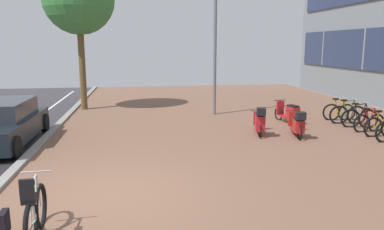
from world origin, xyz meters
The scene contains 12 objects.
ground centered at (1.43, 0.00, -0.02)m, with size 21.00×40.00×0.13m.
bicycle_foreground centered at (-1.08, -1.46, 0.40)m, with size 0.65×1.47×1.13m.
bicycle_rack_01 centered at (8.56, 3.73, 0.34)m, with size 1.30×0.48×0.96m.
bicycle_rack_02 centered at (8.56, 4.41, 0.33)m, with size 1.24×0.48×0.92m.
bicycle_rack_03 centered at (8.63, 5.10, 0.35)m, with size 1.34×0.47×0.99m.
bicycle_rack_04 centered at (8.58, 5.78, 0.36)m, with size 1.41×0.48×1.02m.
bicycle_rack_05 centered at (8.61, 6.47, 0.34)m, with size 1.30×0.48×0.97m.
scooter_near centered at (4.63, 4.51, 0.46)m, with size 0.72×1.64×1.03m.
scooter_mid centered at (6.38, 6.19, 0.41)m, with size 0.63×1.72×0.86m.
scooter_far centered at (5.78, 4.10, 0.42)m, with size 0.69×1.71×0.94m.
parked_car_near centered at (-3.50, 4.60, 0.63)m, with size 1.84×4.30×1.32m.
lamp_post centered at (3.90, 8.48, 3.33)m, with size 0.20×0.52×6.01m.
Camera 1 is at (0.60, -7.15, 2.99)m, focal length 34.56 mm.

